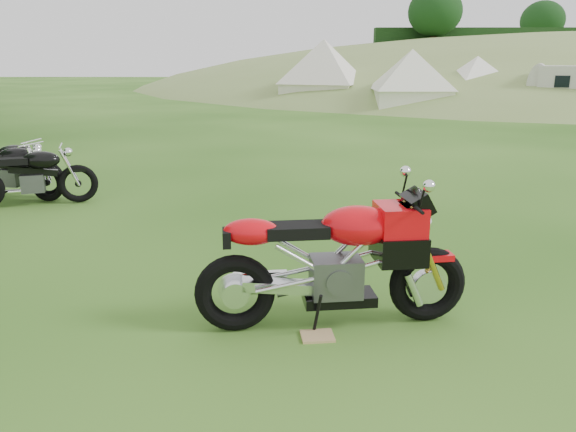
# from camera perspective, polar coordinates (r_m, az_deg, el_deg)

# --- Properties ---
(ground) EXTENTS (120.00, 120.00, 0.00)m
(ground) POSITION_cam_1_polar(r_m,az_deg,el_deg) (5.35, 3.53, -8.18)
(ground) COLOR #204B10
(ground) RESTS_ON ground
(sport_motorcycle) EXTENTS (2.21, 0.80, 1.30)m
(sport_motorcycle) POSITION_cam_1_polar(r_m,az_deg,el_deg) (4.59, 4.67, -3.63)
(sport_motorcycle) COLOR red
(sport_motorcycle) RESTS_ON ground
(plywood_board) EXTENTS (0.28, 0.24, 0.02)m
(plywood_board) POSITION_cam_1_polar(r_m,az_deg,el_deg) (4.62, 3.01, -12.08)
(plywood_board) COLOR tan
(plywood_board) RESTS_ON ground
(vintage_moto_a) EXTENTS (1.90, 0.66, 0.98)m
(vintage_moto_a) POSITION_cam_1_polar(r_m,az_deg,el_deg) (10.05, -26.67, 4.52)
(vintage_moto_a) COLOR black
(vintage_moto_a) RESTS_ON ground
(vintage_moto_c) EXTENTS (1.89, 0.85, 0.97)m
(vintage_moto_c) POSITION_cam_1_polar(r_m,az_deg,el_deg) (9.83, -26.50, 4.29)
(vintage_moto_c) COLOR black
(vintage_moto_c) RESTS_ON ground
(vintage_moto_d) EXTENTS (1.87, 0.98, 0.96)m
(vintage_moto_d) POSITION_cam_1_polar(r_m,az_deg,el_deg) (9.24, -24.70, 3.85)
(vintage_moto_d) COLOR black
(vintage_moto_d) RESTS_ON ground
(tent_left) EXTENTS (4.20, 4.20, 2.83)m
(tent_left) POSITION_cam_1_polar(r_m,az_deg,el_deg) (27.06, 3.62, 14.23)
(tent_left) COLOR silver
(tent_left) RESTS_ON ground
(tent_mid) EXTENTS (2.98, 2.98, 2.54)m
(tent_mid) POSITION_cam_1_polar(r_m,az_deg,el_deg) (24.24, 12.40, 13.37)
(tent_mid) COLOR white
(tent_mid) RESTS_ON ground
(tent_right) EXTENTS (3.20, 3.20, 2.37)m
(tent_right) POSITION_cam_1_polar(r_m,az_deg,el_deg) (26.22, 18.55, 12.91)
(tent_right) COLOR white
(tent_right) RESTS_ON ground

